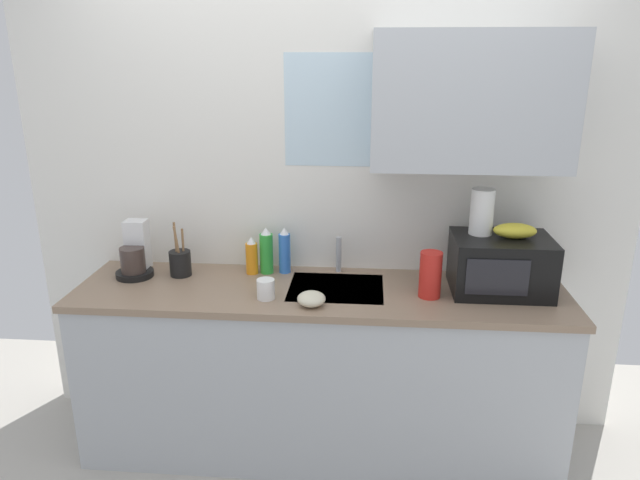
{
  "coord_description": "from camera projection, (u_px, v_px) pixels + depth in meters",
  "views": [
    {
      "loc": [
        0.22,
        -2.63,
        2.01
      ],
      "look_at": [
        0.0,
        0.0,
        1.15
      ],
      "focal_mm": 32.83,
      "sensor_mm": 36.0,
      "label": 1
    }
  ],
  "objects": [
    {
      "name": "dish_soap_bottle_blue",
      "position": [
        285.0,
        251.0,
        3.03
      ],
      "size": [
        0.06,
        0.06,
        0.24
      ],
      "color": "blue",
      "rests_on": "counter_unit"
    },
    {
      "name": "counter_unit",
      "position": [
        320.0,
        368.0,
        2.99
      ],
      "size": [
        2.4,
        0.63,
        0.9
      ],
      "color": "#B2B7BC",
      "rests_on": "ground"
    },
    {
      "name": "microwave",
      "position": [
        501.0,
        264.0,
        2.79
      ],
      "size": [
        0.46,
        0.35,
        0.27
      ],
      "color": "black",
      "rests_on": "counter_unit"
    },
    {
      "name": "sink_faucet",
      "position": [
        339.0,
        254.0,
        3.05
      ],
      "size": [
        0.03,
        0.03,
        0.19
      ],
      "primitive_type": "cylinder",
      "color": "#B2B5BA",
      "rests_on": "counter_unit"
    },
    {
      "name": "small_bowl",
      "position": [
        311.0,
        299.0,
        2.66
      ],
      "size": [
        0.13,
        0.13,
        0.06
      ],
      "primitive_type": "ellipsoid",
      "color": "beige",
      "rests_on": "counter_unit"
    },
    {
      "name": "cereal_canister",
      "position": [
        430.0,
        275.0,
        2.73
      ],
      "size": [
        0.1,
        0.1,
        0.22
      ],
      "primitive_type": "cylinder",
      "color": "red",
      "rests_on": "counter_unit"
    },
    {
      "name": "dish_soap_bottle_orange",
      "position": [
        252.0,
        256.0,
        3.03
      ],
      "size": [
        0.06,
        0.06,
        0.2
      ],
      "color": "orange",
      "rests_on": "counter_unit"
    },
    {
      "name": "dish_soap_bottle_green",
      "position": [
        266.0,
        252.0,
        3.03
      ],
      "size": [
        0.07,
        0.07,
        0.24
      ],
      "color": "green",
      "rests_on": "counter_unit"
    },
    {
      "name": "kitchen_wall_assembly",
      "position": [
        349.0,
        185.0,
        3.0
      ],
      "size": [
        3.17,
        0.42,
        2.5
      ],
      "color": "white",
      "rests_on": "ground"
    },
    {
      "name": "utensil_crock",
      "position": [
        180.0,
        262.0,
        3.01
      ],
      "size": [
        0.11,
        0.11,
        0.28
      ],
      "color": "black",
      "rests_on": "counter_unit"
    },
    {
      "name": "banana_bunch",
      "position": [
        515.0,
        231.0,
        2.73
      ],
      "size": [
        0.2,
        0.11,
        0.07
      ],
      "primitive_type": "ellipsoid",
      "color": "gold",
      "rests_on": "microwave"
    },
    {
      "name": "paper_towel_roll",
      "position": [
        482.0,
        212.0,
        2.77
      ],
      "size": [
        0.11,
        0.11,
        0.22
      ],
      "primitive_type": "cylinder",
      "color": "white",
      "rests_on": "microwave"
    },
    {
      "name": "mug_white",
      "position": [
        266.0,
        289.0,
        2.73
      ],
      "size": [
        0.08,
        0.08,
        0.09
      ],
      "primitive_type": "cylinder",
      "color": "white",
      "rests_on": "counter_unit"
    },
    {
      "name": "coffee_maker",
      "position": [
        135.0,
        255.0,
        3.0
      ],
      "size": [
        0.19,
        0.21,
        0.28
      ],
      "color": "black",
      "rests_on": "counter_unit"
    }
  ]
}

